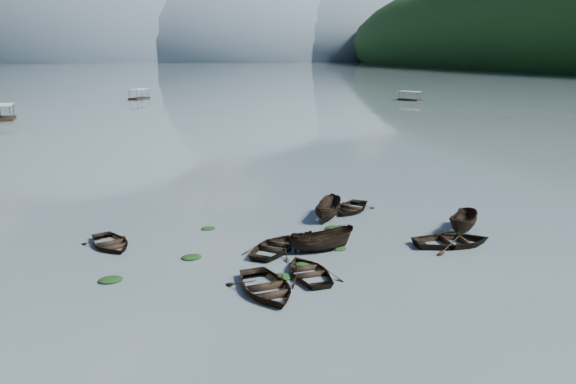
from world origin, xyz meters
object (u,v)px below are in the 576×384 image
object	(u,v)px
rowboat_0	(266,292)
rowboat_3	(309,275)
pontoon_left	(6,120)
pontoon_centre	(139,99)

from	to	relation	value
rowboat_0	rowboat_3	world-z (taller)	rowboat_0
rowboat_3	rowboat_0	bearing A→B (deg)	26.41
rowboat_0	pontoon_left	distance (m)	83.78
rowboat_0	pontoon_centre	distance (m)	118.55
pontoon_left	pontoon_centre	bearing A→B (deg)	55.70
pontoon_left	pontoon_centre	size ratio (longest dim) A/B	1.04
rowboat_0	pontoon_centre	world-z (taller)	pontoon_centre
rowboat_0	pontoon_left	bearing A→B (deg)	101.79
pontoon_left	rowboat_0	bearing A→B (deg)	-76.38
rowboat_3	pontoon_centre	world-z (taller)	pontoon_centre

